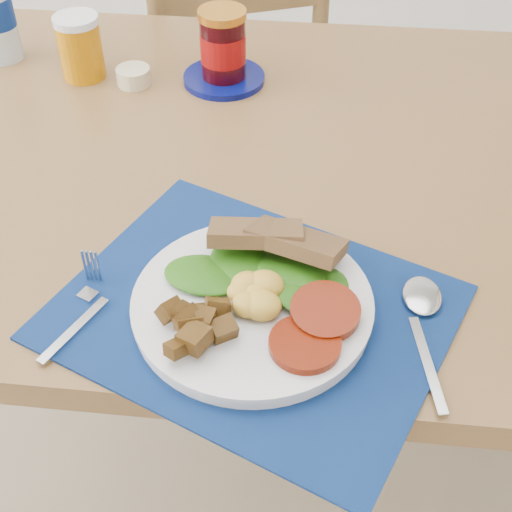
{
  "coord_description": "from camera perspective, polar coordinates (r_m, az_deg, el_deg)",
  "views": [
    {
      "loc": [
        0.3,
        -0.68,
        1.36
      ],
      "look_at": [
        0.24,
        -0.08,
        0.8
      ],
      "focal_mm": 50.0,
      "sensor_mm": 36.0,
      "label": 1
    }
  ],
  "objects": [
    {
      "name": "table",
      "position": [
        1.16,
        -10.24,
        5.36
      ],
      "size": [
        1.4,
        0.9,
        0.75
      ],
      "color": "brown",
      "rests_on": "ground"
    },
    {
      "name": "placemat",
      "position": [
        0.83,
        -0.3,
        -4.51
      ],
      "size": [
        0.53,
        0.48,
        0.0
      ],
      "primitive_type": "cube",
      "rotation": [
        0.0,
        0.0,
        -0.41
      ],
      "color": "black",
      "rests_on": "table"
    },
    {
      "name": "fork",
      "position": [
        0.85,
        -13.67,
        -4.0
      ],
      "size": [
        0.06,
        0.16,
        0.0
      ],
      "rotation": [
        0.0,
        0.0,
        -0.43
      ],
      "color": "#B2B5BA",
      "rests_on": "placemat"
    },
    {
      "name": "breakfast_plate",
      "position": [
        0.81,
        -0.71,
        -3.68
      ],
      "size": [
        0.27,
        0.27,
        0.07
      ],
      "rotation": [
        0.0,
        0.0,
        -0.08
      ],
      "color": "silver",
      "rests_on": "placemat"
    },
    {
      "name": "spoon",
      "position": [
        0.84,
        13.23,
        -4.66
      ],
      "size": [
        0.05,
        0.2,
        0.01
      ],
      "rotation": [
        0.0,
        0.0,
        0.18
      ],
      "color": "#B2B5BA",
      "rests_on": "placemat"
    },
    {
      "name": "juice_glass",
      "position": [
        1.28,
        -13.87,
        15.79
      ],
      "size": [
        0.07,
        0.07,
        0.1
      ],
      "primitive_type": "cylinder",
      "color": "#B76C04",
      "rests_on": "table"
    },
    {
      "name": "chair_far",
      "position": [
        1.78,
        -2.12,
        16.83
      ],
      "size": [
        0.55,
        0.54,
        1.15
      ],
      "rotation": [
        0.0,
        0.0,
        3.52
      ],
      "color": "brown",
      "rests_on": "ground"
    },
    {
      "name": "ground",
      "position": [
        1.55,
        -8.91,
        -19.37
      ],
      "size": [
        4.0,
        4.0,
        0.0
      ],
      "primitive_type": "plane",
      "color": "tan",
      "rests_on": "ground"
    },
    {
      "name": "jam_on_saucer",
      "position": [
        1.23,
        -2.64,
        16.08
      ],
      "size": [
        0.14,
        0.14,
        0.13
      ],
      "color": "#050C58",
      "rests_on": "table"
    },
    {
      "name": "ramekin",
      "position": [
        1.26,
        -9.77,
        13.99
      ],
      "size": [
        0.06,
        0.06,
        0.03
      ],
      "primitive_type": "cylinder",
      "color": "beige",
      "rests_on": "table"
    }
  ]
}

